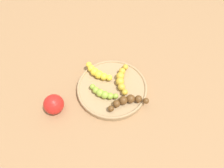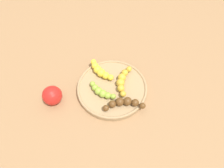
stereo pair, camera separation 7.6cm
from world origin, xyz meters
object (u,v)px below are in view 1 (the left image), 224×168
object	(u,v)px
banana_overripe	(127,101)
banana_yellow	(97,73)
apple_red	(54,104)
banana_spotted	(122,79)
banana_green	(103,93)
fruit_bowl	(112,88)

from	to	relation	value
banana_overripe	banana_yellow	xyz separation A→B (m)	(-0.13, -0.11, 0.00)
banana_overripe	apple_red	bearing A→B (deg)	79.20
banana_yellow	banana_overripe	bearing A→B (deg)	79.66
banana_yellow	banana_spotted	bearing A→B (deg)	110.16
banana_overripe	banana_spotted	distance (m)	0.10
banana_yellow	apple_red	bearing A→B (deg)	-7.53
banana_green	apple_red	world-z (taller)	apple_red
banana_overripe	banana_spotted	world-z (taller)	banana_spotted
banana_yellow	fruit_bowl	bearing A→B (deg)	83.89
banana_overripe	banana_green	xyz separation A→B (m)	(-0.04, -0.09, -0.00)
banana_spotted	fruit_bowl	bearing A→B (deg)	38.31
banana_spotted	banana_yellow	xyz separation A→B (m)	(-0.03, -0.09, 0.00)
banana_spotted	apple_red	size ratio (longest dim) A/B	1.98
fruit_bowl	banana_yellow	xyz separation A→B (m)	(-0.06, -0.06, 0.02)
fruit_bowl	banana_overripe	distance (m)	0.09
banana_overripe	apple_red	world-z (taller)	apple_red
banana_yellow	banana_green	size ratio (longest dim) A/B	0.99
banana_spotted	apple_red	bearing A→B (deg)	28.03
banana_overripe	apple_red	xyz separation A→B (m)	(0.01, -0.26, 0.00)
fruit_bowl	banana_yellow	distance (m)	0.08
apple_red	fruit_bowl	bearing A→B (deg)	111.21
fruit_bowl	banana_overripe	size ratio (longest dim) A/B	1.83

